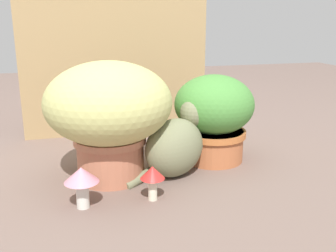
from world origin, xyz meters
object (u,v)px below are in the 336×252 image
at_px(leafy_planter, 214,115).
at_px(mushroom_ornament_pink, 82,179).
at_px(cat, 177,144).
at_px(grass_planter, 109,111).
at_px(mushroom_ornament_red, 152,176).

xyz_separation_m(leafy_planter, mushroom_ornament_pink, (-0.55, -0.30, -0.09)).
height_order(cat, mushroom_ornament_pink, cat).
height_order(leafy_planter, mushroom_ornament_pink, leafy_planter).
relative_size(grass_planter, leafy_planter, 1.27).
bearing_deg(grass_planter, mushroom_ornament_red, -63.60).
height_order(leafy_planter, mushroom_ornament_red, leafy_planter).
relative_size(grass_planter, mushroom_ornament_pink, 3.36).
height_order(grass_planter, mushroom_ornament_red, grass_planter).
bearing_deg(cat, mushroom_ornament_red, -126.46).
relative_size(grass_planter, mushroom_ornament_red, 3.87).
relative_size(grass_planter, cat, 1.20).
bearing_deg(leafy_planter, mushroom_ornament_red, -137.32).
relative_size(leafy_planter, mushroom_ornament_red, 3.04).
height_order(cat, mushroom_ornament_red, cat).
bearing_deg(mushroom_ornament_red, cat, 53.54).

